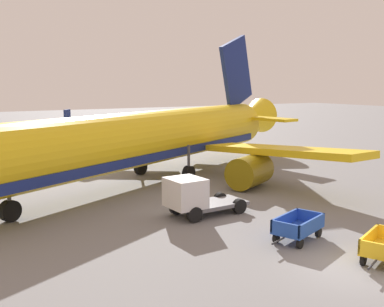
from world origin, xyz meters
name	(u,v)px	position (x,y,z in m)	size (l,w,h in m)	color
ground_plane	(352,270)	(0.00, 0.00, 0.00)	(220.00, 220.00, 0.00)	slate
airplane	(151,139)	(0.48, 18.10, 3.05)	(35.20, 29.02, 11.34)	yellow
baggage_cart_second_in_row	(298,227)	(0.65, 3.55, 0.60)	(3.59, 2.18, 1.07)	#234CB2
service_truck_beside_carts	(193,196)	(-1.50, 9.00, 1.10)	(4.46, 2.18, 2.10)	slate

